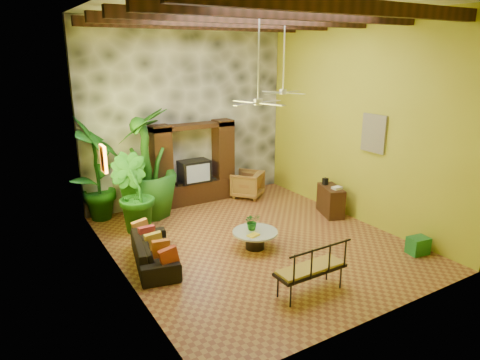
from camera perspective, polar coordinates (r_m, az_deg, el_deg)
ground at (r=9.88m, az=1.89°, el=-8.12°), size 7.00×7.00×0.00m
ceiling at (r=9.01m, az=2.22°, el=22.14°), size 6.00×7.00×0.02m
back_wall at (r=12.16m, az=-7.12°, el=8.79°), size 6.00×0.02×5.00m
left_wall at (r=7.91m, az=-16.51°, el=4.02°), size 0.02×7.00×5.00m
right_wall at (r=11.03m, az=15.32°, el=7.53°), size 0.02×7.00×5.00m
stone_accent_wall at (r=12.11m, az=-7.00°, el=8.76°), size 5.98×0.10×4.98m
ceiling_beams at (r=8.99m, az=2.20°, el=20.74°), size 5.95×5.36×0.22m
entertainment_center at (r=12.14m, az=-6.16°, el=1.41°), size 2.40×0.55×2.30m
ceiling_fan_front at (r=8.56m, az=2.45°, el=11.71°), size 1.28×1.28×1.86m
ceiling_fan_back at (r=10.90m, az=5.78°, el=12.70°), size 1.28×1.28×1.86m
wall_art_mask at (r=8.96m, az=-17.75°, el=2.71°), size 0.06×0.32×0.55m
wall_art_painting at (r=10.63m, az=17.42°, el=5.94°), size 0.06×0.70×0.90m
sofa at (r=8.94m, az=-11.37°, el=-9.27°), size 1.12×2.03×0.56m
wicker_armchair at (r=12.67m, az=0.99°, el=-0.57°), size 1.18×1.18×0.77m
tall_plant_a at (r=11.24m, az=-18.55°, el=1.34°), size 1.56×1.70×2.67m
tall_plant_b at (r=10.39m, az=-14.12°, el=-1.76°), size 1.31×1.34×1.89m
tall_plant_c at (r=11.21m, az=-12.44°, el=2.18°), size 2.18×2.18×2.82m
coffee_table at (r=9.43m, az=2.02°, el=-7.65°), size 0.99×0.99×0.40m
centerpiece_plant at (r=9.40m, az=1.64°, el=-5.53°), size 0.40×0.37×0.38m
yellow_tray at (r=9.15m, az=1.79°, el=-7.36°), size 0.28×0.23×0.03m
iron_bench at (r=7.72m, az=9.78°, el=-11.32°), size 1.35×0.50×0.57m
side_console at (r=11.55m, az=11.99°, el=-2.71°), size 0.73×1.04×0.76m
green_bin at (r=9.97m, az=22.64°, el=-8.06°), size 0.47×0.38×0.37m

